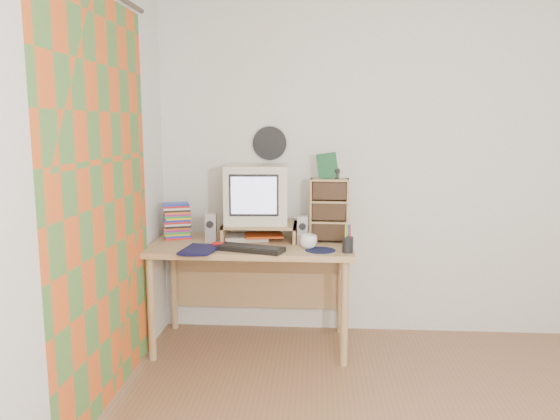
# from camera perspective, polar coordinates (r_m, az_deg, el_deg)

# --- Properties ---
(back_wall) EXTENTS (3.50, 0.00, 3.50)m
(back_wall) POSITION_cam_1_polar(r_m,az_deg,el_deg) (4.12, 11.98, 4.31)
(back_wall) COLOR white
(back_wall) RESTS_ON floor
(left_wall) EXTENTS (0.00, 3.50, 3.50)m
(left_wall) POSITION_cam_1_polar(r_m,az_deg,el_deg) (2.62, -22.73, 1.16)
(left_wall) COLOR white
(left_wall) RESTS_ON floor
(curtain) EXTENTS (0.00, 2.20, 2.20)m
(curtain) POSITION_cam_1_polar(r_m,az_deg,el_deg) (3.05, -17.94, 0.55)
(curtain) COLOR #DE591F
(curtain) RESTS_ON left_wall
(wall_disc) EXTENTS (0.25, 0.02, 0.25)m
(wall_disc) POSITION_cam_1_polar(r_m,az_deg,el_deg) (4.07, -1.08, 6.98)
(wall_disc) COLOR black
(wall_disc) RESTS_ON back_wall
(desk) EXTENTS (1.40, 0.70, 0.75)m
(desk) POSITION_cam_1_polar(r_m,az_deg,el_deg) (3.91, -2.88, -5.19)
(desk) COLOR tan
(desk) RESTS_ON floor
(monitor_riser) EXTENTS (0.52, 0.30, 0.12)m
(monitor_riser) POSITION_cam_1_polar(r_m,az_deg,el_deg) (3.89, -2.11, -1.81)
(monitor_riser) COLOR tan
(monitor_riser) RESTS_ON desk
(crt_monitor) EXTENTS (0.46, 0.46, 0.41)m
(crt_monitor) POSITION_cam_1_polar(r_m,az_deg,el_deg) (3.91, -2.46, 1.68)
(crt_monitor) COLOR beige
(crt_monitor) RESTS_ON monitor_riser
(speaker_left) EXTENTS (0.08, 0.08, 0.20)m
(speaker_left) POSITION_cam_1_polar(r_m,az_deg,el_deg) (3.87, -7.22, -1.83)
(speaker_left) COLOR #A2A3A7
(speaker_left) RESTS_ON desk
(speaker_right) EXTENTS (0.07, 0.07, 0.19)m
(speaker_right) POSITION_cam_1_polar(r_m,az_deg,el_deg) (3.79, 2.37, -2.06)
(speaker_right) COLOR #A2A3A7
(speaker_right) RESTS_ON desk
(keyboard) EXTENTS (0.47, 0.28, 0.03)m
(keyboard) POSITION_cam_1_polar(r_m,az_deg,el_deg) (3.58, -3.11, -4.06)
(keyboard) COLOR black
(keyboard) RESTS_ON desk
(dvd_stack) EXTENTS (0.21, 0.18, 0.26)m
(dvd_stack) POSITION_cam_1_polar(r_m,az_deg,el_deg) (4.01, -10.71, -1.11)
(dvd_stack) COLOR brown
(dvd_stack) RESTS_ON desk
(cd_rack) EXTENTS (0.27, 0.15, 0.45)m
(cd_rack) POSITION_cam_1_polar(r_m,az_deg,el_deg) (3.84, 5.16, -0.03)
(cd_rack) COLOR tan
(cd_rack) RESTS_ON desk
(mug) EXTENTS (0.15, 0.15, 0.09)m
(mug) POSITION_cam_1_polar(r_m,az_deg,el_deg) (3.65, 3.00, -3.33)
(mug) COLOR white
(mug) RESTS_ON desk
(diary) EXTENTS (0.28, 0.22, 0.05)m
(diary) POSITION_cam_1_polar(r_m,az_deg,el_deg) (3.63, -9.96, -3.84)
(diary) COLOR #0F0F37
(diary) RESTS_ON desk
(mousepad) EXTENTS (0.21, 0.21, 0.00)m
(mousepad) POSITION_cam_1_polar(r_m,az_deg,el_deg) (3.60, 4.24, -4.22)
(mousepad) COLOR black
(mousepad) RESTS_ON desk
(pen_cup) EXTENTS (0.09, 0.09, 0.14)m
(pen_cup) POSITION_cam_1_polar(r_m,az_deg,el_deg) (3.55, 7.09, -3.30)
(pen_cup) COLOR black
(pen_cup) RESTS_ON desk
(papers) EXTENTS (0.34, 0.28, 0.04)m
(papers) POSITION_cam_1_polar(r_m,az_deg,el_deg) (3.94, -2.83, -2.78)
(papers) COLOR beige
(papers) RESTS_ON desk
(red_box) EXTENTS (0.08, 0.06, 0.04)m
(red_box) POSITION_cam_1_polar(r_m,az_deg,el_deg) (3.69, -6.46, -3.68)
(red_box) COLOR red
(red_box) RESTS_ON desk
(game_box) EXTENTS (0.14, 0.04, 0.18)m
(game_box) POSITION_cam_1_polar(r_m,az_deg,el_deg) (3.81, 4.98, 4.61)
(game_box) COLOR #16502A
(game_box) RESTS_ON cd_rack
(webcam) EXTENTS (0.05, 0.05, 0.08)m
(webcam) POSITION_cam_1_polar(r_m,az_deg,el_deg) (3.81, 5.97, 3.84)
(webcam) COLOR black
(webcam) RESTS_ON cd_rack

